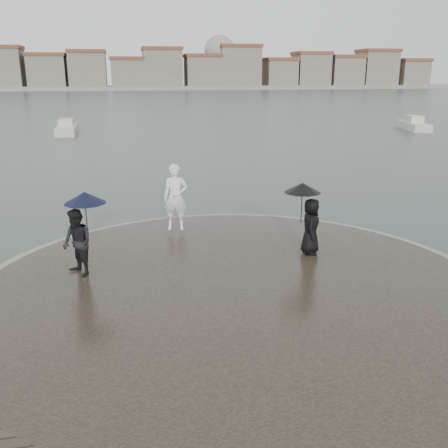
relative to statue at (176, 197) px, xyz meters
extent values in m
plane|color=#2B3835|center=(0.88, -8.09, -1.39)|extent=(400.00, 400.00, 0.00)
cylinder|color=gray|center=(0.88, -4.59, -1.23)|extent=(12.50, 12.50, 0.32)
cylinder|color=#2D261E|center=(0.88, -4.59, -1.21)|extent=(11.90, 11.90, 0.36)
imported|color=white|center=(0.00, 0.00, 0.00)|extent=(0.82, 0.60, 2.06)
imported|color=black|center=(-2.71, -3.25, -0.21)|extent=(0.97, 1.01, 1.64)
cylinder|color=black|center=(-2.46, -3.15, 0.32)|extent=(0.02, 0.02, 0.90)
cone|color=black|center=(-2.46, -3.15, 0.87)|extent=(1.02, 1.02, 0.28)
imported|color=black|center=(3.34, -2.91, -0.27)|extent=(0.73, 0.87, 1.53)
cylinder|color=black|center=(3.09, -2.81, 0.27)|extent=(0.02, 0.02, 0.90)
cone|color=black|center=(3.09, -2.81, 0.79)|extent=(1.00, 1.00, 0.26)
cube|color=gray|center=(0.88, 154.91, -0.79)|extent=(260.00, 20.00, 1.20)
cube|color=gray|center=(-36.12, 151.91, 4.61)|extent=(12.00, 10.00, 12.00)
cube|color=gray|center=(-23.12, 151.91, 3.61)|extent=(11.00, 10.00, 10.00)
cube|color=brown|center=(-23.12, 151.91, 9.11)|extent=(11.60, 10.60, 1.00)
cube|color=gray|center=(-11.12, 151.91, 4.11)|extent=(11.00, 10.00, 11.00)
cube|color=brown|center=(-11.12, 151.91, 10.11)|extent=(11.60, 10.60, 1.00)
cube|color=gray|center=(0.88, 151.91, 3.11)|extent=(10.00, 10.00, 9.00)
cube|color=brown|center=(0.88, 151.91, 8.11)|extent=(10.60, 10.60, 1.00)
cube|color=gray|center=(11.88, 151.91, 4.61)|extent=(12.00, 10.00, 12.00)
cube|color=brown|center=(11.88, 151.91, 11.11)|extent=(12.60, 10.60, 1.00)
cube|color=gray|center=(24.88, 151.91, 3.61)|extent=(11.00, 10.00, 10.00)
cube|color=brown|center=(24.88, 151.91, 9.11)|extent=(11.60, 10.60, 1.00)
cube|color=gray|center=(36.88, 151.91, 5.11)|extent=(13.00, 10.00, 13.00)
cube|color=brown|center=(36.88, 151.91, 12.11)|extent=(13.60, 10.60, 1.00)
cube|color=gray|center=(50.88, 151.91, 3.11)|extent=(10.00, 10.00, 9.00)
cube|color=brown|center=(50.88, 151.91, 8.11)|extent=(10.60, 10.60, 1.00)
cube|color=gray|center=(61.88, 151.91, 4.11)|extent=(11.00, 10.00, 11.00)
cube|color=brown|center=(61.88, 151.91, 10.11)|extent=(11.60, 10.60, 1.00)
cube|color=gray|center=(73.88, 151.91, 3.61)|extent=(11.00, 10.00, 10.00)
cube|color=brown|center=(73.88, 151.91, 9.11)|extent=(11.60, 10.60, 1.00)
cube|color=gray|center=(85.88, 151.91, 4.61)|extent=(12.00, 10.00, 12.00)
cube|color=brown|center=(85.88, 151.91, 11.11)|extent=(12.60, 10.60, 1.00)
cube|color=gray|center=(98.88, 151.91, 3.11)|extent=(10.00, 10.00, 9.00)
cube|color=brown|center=(98.88, 151.91, 8.11)|extent=(10.60, 10.60, 1.00)
sphere|color=gray|center=(30.88, 153.91, 10.61)|extent=(10.00, 10.00, 10.00)
cube|color=beige|center=(25.24, 27.88, -1.14)|extent=(2.81, 5.72, 0.90)
cube|color=beige|center=(25.24, 27.88, -0.54)|extent=(1.62, 2.22, 0.90)
cube|color=beige|center=(-6.30, 30.78, -1.14)|extent=(1.70, 5.53, 0.90)
cube|color=beige|center=(-6.30, 30.78, -0.54)|extent=(1.24, 2.02, 0.90)
camera|label=1|loc=(-1.48, -15.04, 3.69)|focal=40.00mm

